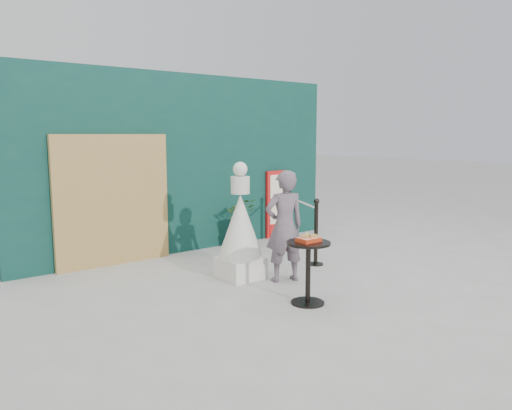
% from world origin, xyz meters
% --- Properties ---
extents(ground, '(60.00, 60.00, 0.00)m').
position_xyz_m(ground, '(0.00, 0.00, 0.00)').
color(ground, '#ADAAA5').
rests_on(ground, ground).
extents(back_wall, '(6.00, 0.30, 3.00)m').
position_xyz_m(back_wall, '(0.00, 3.15, 1.50)').
color(back_wall, '#0A312C').
rests_on(back_wall, ground).
extents(bamboo_fence, '(1.80, 0.08, 2.00)m').
position_xyz_m(bamboo_fence, '(-1.40, 2.94, 1.00)').
color(bamboo_fence, tan).
rests_on(bamboo_fence, ground).
extents(woman, '(0.64, 0.51, 1.52)m').
position_xyz_m(woman, '(0.07, 0.67, 0.76)').
color(woman, '#665862').
rests_on(woman, ground).
extents(menu_board, '(0.50, 0.07, 1.30)m').
position_xyz_m(menu_board, '(1.90, 2.95, 0.65)').
color(menu_board, red).
rests_on(menu_board, ground).
extents(statue, '(0.64, 0.64, 1.63)m').
position_xyz_m(statue, '(-0.32, 1.15, 0.66)').
color(statue, white).
rests_on(statue, ground).
extents(cafe_table, '(0.52, 0.52, 0.75)m').
position_xyz_m(cafe_table, '(-0.32, -0.20, 0.50)').
color(cafe_table, black).
rests_on(cafe_table, ground).
extents(food_basket, '(0.26, 0.19, 0.11)m').
position_xyz_m(food_basket, '(-0.32, -0.20, 0.79)').
color(food_basket, red).
rests_on(food_basket, cafe_table).
extents(planter, '(0.52, 0.45, 0.89)m').
position_xyz_m(planter, '(0.75, 2.60, 0.51)').
color(planter, brown).
rests_on(planter, ground).
extents(stanchion_barrier, '(0.84, 1.54, 1.03)m').
position_xyz_m(stanchion_barrier, '(1.32, 1.65, 0.49)').
color(stanchion_barrier, black).
rests_on(stanchion_barrier, ground).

